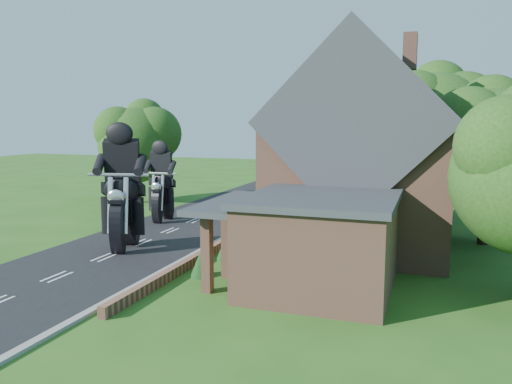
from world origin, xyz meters
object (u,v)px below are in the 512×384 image
(garden_wall, at_px, (235,237))
(motorcycle_lead, at_px, (125,231))
(house, at_px, (362,158))
(motorcycle_follow, at_px, (163,210))
(annex, at_px, (317,240))

(garden_wall, xyz_separation_m, motorcycle_lead, (-4.21, -3.49, 0.70))
(motorcycle_lead, bearing_deg, house, -169.67)
(motorcycle_lead, distance_m, motorcycle_follow, 6.90)
(motorcycle_lead, relative_size, motorcycle_follow, 1.21)
(garden_wall, xyz_separation_m, annex, (5.57, -5.80, 1.57))
(house, bearing_deg, annex, -95.24)
(annex, xyz_separation_m, motorcycle_lead, (-9.78, 2.31, -0.87))
(garden_wall, height_order, motorcycle_lead, motorcycle_lead)
(motorcycle_lead, xyz_separation_m, motorcycle_follow, (-1.81, 6.66, -0.16))
(garden_wall, xyz_separation_m, house, (6.19, 1.00, 4.14))
(annex, relative_size, motorcycle_follow, 4.42)
(annex, bearing_deg, motorcycle_follow, 142.26)
(garden_wall, relative_size, annex, 3.12)
(annex, height_order, motorcycle_follow, annex)
(house, xyz_separation_m, annex, (-0.62, -6.80, -2.58))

